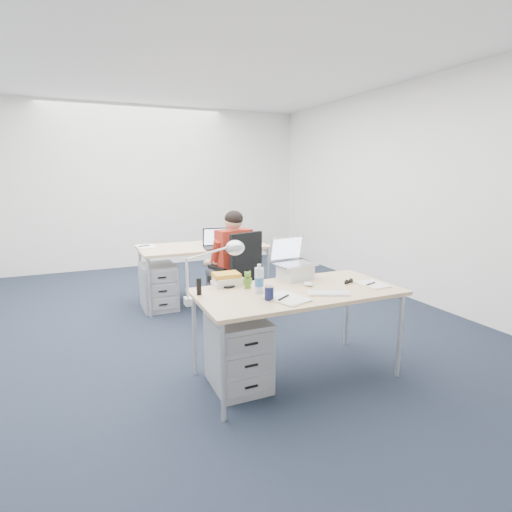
# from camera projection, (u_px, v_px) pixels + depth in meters

# --- Properties ---
(floor) EXTENTS (7.00, 7.00, 0.00)m
(floor) POSITION_uv_depth(u_px,v_px,m) (193.00, 335.00, 4.12)
(floor) COLOR black
(floor) RESTS_ON ground
(room) EXTENTS (6.02, 7.02, 2.80)m
(room) POSITION_uv_depth(u_px,v_px,m) (187.00, 165.00, 3.78)
(room) COLOR silver
(room) RESTS_ON ground
(desk_near) EXTENTS (1.60, 0.80, 0.73)m
(desk_near) POSITION_uv_depth(u_px,v_px,m) (298.00, 295.00, 3.15)
(desk_near) COLOR tan
(desk_near) RESTS_ON ground
(desk_far) EXTENTS (1.60, 0.80, 0.73)m
(desk_far) POSITION_uv_depth(u_px,v_px,m) (203.00, 249.00, 5.11)
(desk_far) COLOR tan
(desk_far) RESTS_ON ground
(office_chair) EXTENTS (0.80, 0.80, 1.02)m
(office_chair) POSITION_uv_depth(u_px,v_px,m) (236.00, 294.00, 4.53)
(office_chair) COLOR black
(office_chair) RESTS_ON ground
(seated_person) EXTENTS (0.44, 0.71, 1.23)m
(seated_person) POSITION_uv_depth(u_px,v_px,m) (228.00, 264.00, 4.61)
(seated_person) COLOR #A72817
(seated_person) RESTS_ON ground
(drawer_pedestal_near) EXTENTS (0.40, 0.50, 0.55)m
(drawer_pedestal_near) POSITION_uv_depth(u_px,v_px,m) (238.00, 352.00, 3.08)
(drawer_pedestal_near) COLOR #AAABAF
(drawer_pedestal_near) RESTS_ON ground
(drawer_pedestal_far) EXTENTS (0.40, 0.50, 0.55)m
(drawer_pedestal_far) POSITION_uv_depth(u_px,v_px,m) (159.00, 286.00, 4.90)
(drawer_pedestal_far) COLOR #AAABAF
(drawer_pedestal_far) RESTS_ON ground
(silver_laptop) EXTENTS (0.36, 0.30, 0.35)m
(silver_laptop) POSITION_uv_depth(u_px,v_px,m) (295.00, 259.00, 3.44)
(silver_laptop) COLOR silver
(silver_laptop) RESTS_ON desk_near
(wireless_keyboard) EXTENTS (0.33, 0.24, 0.02)m
(wireless_keyboard) POSITION_uv_depth(u_px,v_px,m) (328.00, 293.00, 3.03)
(wireless_keyboard) COLOR white
(wireless_keyboard) RESTS_ON desk_near
(computer_mouse) EXTENTS (0.09, 0.11, 0.03)m
(computer_mouse) POSITION_uv_depth(u_px,v_px,m) (308.00, 284.00, 3.25)
(computer_mouse) COLOR white
(computer_mouse) RESTS_ON desk_near
(headphones) EXTENTS (0.21, 0.18, 0.03)m
(headphones) POSITION_uv_depth(u_px,v_px,m) (227.00, 285.00, 3.24)
(headphones) COLOR black
(headphones) RESTS_ON desk_near
(can_koozie) EXTENTS (0.08, 0.08, 0.11)m
(can_koozie) POSITION_uv_depth(u_px,v_px,m) (269.00, 293.00, 2.88)
(can_koozie) COLOR #141940
(can_koozie) RESTS_ON desk_near
(water_bottle) EXTENTS (0.09, 0.09, 0.23)m
(water_bottle) POSITION_uv_depth(u_px,v_px,m) (259.00, 279.00, 3.04)
(water_bottle) COLOR silver
(water_bottle) RESTS_ON desk_near
(bear_figurine) EXTENTS (0.08, 0.06, 0.14)m
(bear_figurine) POSITION_uv_depth(u_px,v_px,m) (248.00, 280.00, 3.18)
(bear_figurine) COLOR #386B1C
(bear_figurine) RESTS_ON desk_near
(book_stack) EXTENTS (0.24, 0.18, 0.10)m
(book_stack) POSITION_uv_depth(u_px,v_px,m) (227.00, 279.00, 3.26)
(book_stack) COLOR silver
(book_stack) RESTS_ON desk_near
(cordless_phone) EXTENTS (0.04, 0.03, 0.13)m
(cordless_phone) POSITION_uv_depth(u_px,v_px,m) (199.00, 287.00, 3.00)
(cordless_phone) COLOR black
(cordless_phone) RESTS_ON desk_near
(papers_left) EXTENTS (0.31, 0.37, 0.01)m
(papers_left) POSITION_uv_depth(u_px,v_px,m) (286.00, 299.00, 2.91)
(papers_left) COLOR #D5CB7B
(papers_left) RESTS_ON desk_near
(papers_right) EXTENTS (0.19, 0.26, 0.01)m
(papers_right) POSITION_uv_depth(u_px,v_px,m) (372.00, 284.00, 3.28)
(papers_right) COLOR #D5CB7B
(papers_right) RESTS_ON desk_near
(sunglasses) EXTENTS (0.12, 0.08, 0.03)m
(sunglasses) POSITION_uv_depth(u_px,v_px,m) (349.00, 282.00, 3.33)
(sunglasses) COLOR black
(sunglasses) RESTS_ON desk_near
(desk_lamp) EXTENTS (0.42, 0.23, 0.45)m
(desk_lamp) POSITION_uv_depth(u_px,v_px,m) (206.00, 272.00, 2.78)
(desk_lamp) COLOR silver
(desk_lamp) RESTS_ON desk_near
(dark_laptop) EXTENTS (0.39, 0.38, 0.26)m
(dark_laptop) POSITION_uv_depth(u_px,v_px,m) (219.00, 238.00, 4.89)
(dark_laptop) COLOR black
(dark_laptop) RESTS_ON desk_far
(far_cup) EXTENTS (0.09, 0.09, 0.10)m
(far_cup) POSITION_uv_depth(u_px,v_px,m) (248.00, 236.00, 5.59)
(far_cup) COLOR white
(far_cup) RESTS_ON desk_far
(far_papers) EXTENTS (0.23, 0.32, 0.01)m
(far_papers) POSITION_uv_depth(u_px,v_px,m) (146.00, 247.00, 5.01)
(far_papers) COLOR white
(far_papers) RESTS_ON desk_far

